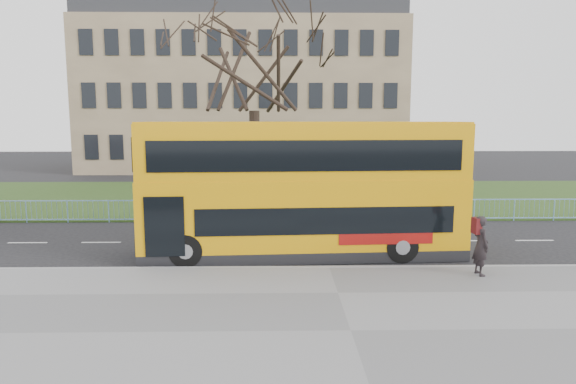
# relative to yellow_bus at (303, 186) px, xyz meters

# --- Properties ---
(ground) EXTENTS (120.00, 120.00, 0.00)m
(ground) POSITION_rel_yellow_bus_xyz_m (0.79, -0.39, -2.62)
(ground) COLOR black
(ground) RESTS_ON ground
(pavement) EXTENTS (80.00, 10.50, 0.12)m
(pavement) POSITION_rel_yellow_bus_xyz_m (0.79, -7.14, -2.56)
(pavement) COLOR slate
(pavement) RESTS_ON ground
(kerb) EXTENTS (80.00, 0.20, 0.14)m
(kerb) POSITION_rel_yellow_bus_xyz_m (0.79, -1.94, -2.55)
(kerb) COLOR gray
(kerb) RESTS_ON ground
(grass_verge) EXTENTS (80.00, 15.40, 0.08)m
(grass_verge) POSITION_rel_yellow_bus_xyz_m (0.79, 13.91, -2.58)
(grass_verge) COLOR #243B15
(grass_verge) RESTS_ON ground
(guard_railing) EXTENTS (40.00, 0.12, 1.10)m
(guard_railing) POSITION_rel_yellow_bus_xyz_m (0.79, 6.21, -2.07)
(guard_railing) COLOR #7AAED9
(guard_railing) RESTS_ON ground
(bare_tree) EXTENTS (8.97, 8.97, 12.81)m
(bare_tree) POSITION_rel_yellow_bus_xyz_m (-2.21, 9.61, 3.87)
(bare_tree) COLOR black
(bare_tree) RESTS_ON grass_verge
(civic_building) EXTENTS (30.00, 15.00, 14.00)m
(civic_building) POSITION_rel_yellow_bus_xyz_m (-4.21, 34.61, 4.38)
(civic_building) COLOR #826C52
(civic_building) RESTS_ON ground
(yellow_bus) EXTENTS (11.77, 3.41, 4.88)m
(yellow_bus) POSITION_rel_yellow_bus_xyz_m (0.00, 0.00, 0.00)
(yellow_bus) COLOR orange
(yellow_bus) RESTS_ON ground
(pedestrian) EXTENTS (0.54, 0.75, 1.91)m
(pedestrian) POSITION_rel_yellow_bus_xyz_m (5.50, -2.89, -1.54)
(pedestrian) COLOR black
(pedestrian) RESTS_ON pavement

